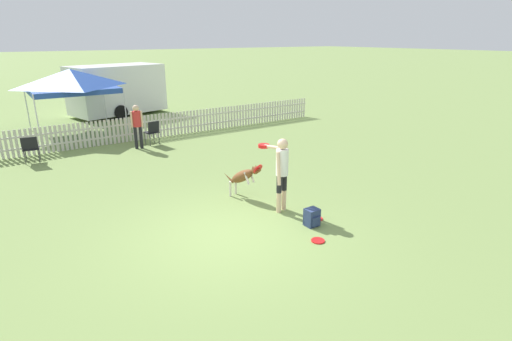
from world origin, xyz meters
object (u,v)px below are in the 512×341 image
(backpack_on_grass, at_px, (312,217))
(folding_chair_blue_left, at_px, (152,131))
(handler_person, at_px, (281,165))
(spectator_standing, at_px, (137,123))
(equipment_trailer, at_px, (117,89))
(folding_chair_center, at_px, (30,147))
(leaping_dog, at_px, (244,176))
(frisbee_near_handler, at_px, (318,241))
(frisbee_near_dog, at_px, (317,219))
(canopy_tent_main, at_px, (71,80))

(backpack_on_grass, relative_size, folding_chair_blue_left, 0.42)
(handler_person, relative_size, spectator_standing, 1.09)
(backpack_on_grass, distance_m, equipment_trailer, 15.25)
(folding_chair_center, bearing_deg, backpack_on_grass, 127.00)
(folding_chair_center, bearing_deg, leaping_dog, 131.77)
(spectator_standing, distance_m, equipment_trailer, 7.16)
(frisbee_near_handler, height_order, backpack_on_grass, backpack_on_grass)
(leaping_dog, height_order, equipment_trailer, equipment_trailer)
(equipment_trailer, bearing_deg, handler_person, -105.73)
(leaping_dog, relative_size, backpack_on_grass, 3.19)
(leaping_dog, distance_m, frisbee_near_handler, 2.74)
(handler_person, bearing_deg, backpack_on_grass, -102.08)
(frisbee_near_handler, relative_size, frisbee_near_dog, 1.00)
(frisbee_near_dog, relative_size, folding_chair_blue_left, 0.30)
(folding_chair_blue_left, relative_size, canopy_tent_main, 0.28)
(handler_person, distance_m, leaping_dog, 1.21)
(frisbee_near_handler, distance_m, folding_chair_center, 9.85)
(backpack_on_grass, height_order, spectator_standing, spectator_standing)
(frisbee_near_dog, relative_size, spectator_standing, 0.17)
(folding_chair_center, distance_m, canopy_tent_main, 4.49)
(frisbee_near_handler, distance_m, equipment_trailer, 15.86)
(handler_person, relative_size, canopy_tent_main, 0.53)
(frisbee_near_dog, height_order, backpack_on_grass, backpack_on_grass)
(handler_person, distance_m, backpack_on_grass, 1.37)
(frisbee_near_dog, relative_size, equipment_trailer, 0.05)
(leaping_dog, distance_m, frisbee_near_dog, 2.12)
(handler_person, bearing_deg, folding_chair_center, 104.25)
(handler_person, height_order, folding_chair_blue_left, handler_person)
(leaping_dog, xyz_separation_m, backpack_on_grass, (0.38, -2.09, -0.41))
(backpack_on_grass, bearing_deg, folding_chair_center, 117.37)
(handler_person, height_order, frisbee_near_dog, handler_person)
(handler_person, xyz_separation_m, frisbee_near_dog, (0.37, -0.86, -1.08))
(backpack_on_grass, bearing_deg, frisbee_near_handler, -121.86)
(leaping_dog, relative_size, folding_chair_center, 1.40)
(handler_person, xyz_separation_m, frisbee_near_handler, (-0.30, -1.62, -1.08))
(handler_person, relative_size, frisbee_near_dog, 6.40)
(frisbee_near_dog, bearing_deg, folding_chair_blue_left, 94.52)
(leaping_dog, bearing_deg, backpack_on_grass, 84.51)
(handler_person, xyz_separation_m, spectator_standing, (-0.88, 7.15, -0.14))
(leaping_dog, xyz_separation_m, folding_chair_blue_left, (0.04, 6.28, -0.05))
(backpack_on_grass, xyz_separation_m, equipment_trailer, (0.42, 15.20, 1.13))
(leaping_dog, bearing_deg, frisbee_near_dog, 93.75)
(frisbee_near_handler, relative_size, equipment_trailer, 0.05)
(folding_chair_blue_left, distance_m, canopy_tent_main, 4.42)
(frisbee_near_handler, relative_size, folding_chair_center, 0.31)
(folding_chair_center, bearing_deg, handler_person, 129.78)
(frisbee_near_dog, height_order, folding_chair_blue_left, folding_chair_blue_left)
(canopy_tent_main, bearing_deg, frisbee_near_dog, -77.86)
(canopy_tent_main, bearing_deg, spectator_standing, -71.37)
(handler_person, height_order, leaping_dog, handler_person)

